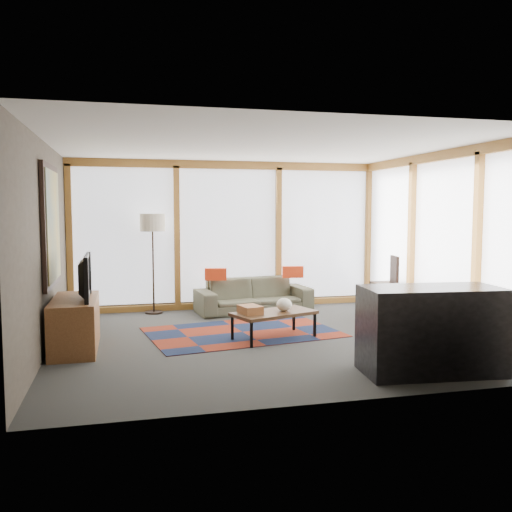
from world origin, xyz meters
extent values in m
plane|color=#2A2A28|center=(0.00, 0.00, 0.00)|extent=(5.50, 5.50, 0.00)
cube|color=#3E362D|center=(-2.75, 0.00, 1.30)|extent=(0.04, 5.00, 2.60)
cube|color=#3E362D|center=(0.00, -2.50, 1.30)|extent=(5.50, 0.04, 2.60)
cube|color=silver|center=(0.00, 0.00, 2.60)|extent=(5.50, 5.00, 0.04)
cube|color=white|center=(0.00, 2.47, 1.30)|extent=(5.30, 0.02, 2.35)
cube|color=white|center=(2.72, 0.00, 1.30)|extent=(0.02, 4.80, 2.35)
cube|color=black|center=(-2.71, 0.30, 1.55)|extent=(0.05, 1.35, 1.55)
cube|color=gold|center=(-2.69, 0.30, 1.55)|extent=(0.02, 1.20, 1.40)
cube|color=maroon|center=(-0.19, 0.44, 0.01)|extent=(2.85, 2.08, 0.01)
imported|color=#404131|center=(0.33, 1.95, 0.29)|extent=(2.03, 0.99, 0.57)
cube|color=red|center=(-0.33, 1.91, 0.67)|extent=(0.38, 0.19, 0.20)
cube|color=red|center=(1.03, 1.92, 0.67)|extent=(0.38, 0.17, 0.20)
cube|color=brown|center=(-0.19, -0.05, 0.42)|extent=(0.32, 0.37, 0.10)
ellipsoid|color=silver|center=(0.29, -0.01, 0.46)|extent=(0.26, 0.26, 0.18)
ellipsoid|color=black|center=(2.44, -0.23, 0.59)|extent=(0.23, 0.23, 0.10)
ellipsoid|color=black|center=(2.43, 0.12, 0.58)|extent=(0.20, 0.20, 0.09)
cube|color=black|center=(2.50, 1.05, 0.77)|extent=(0.11, 0.35, 0.46)
cube|color=brown|center=(-2.43, 0.03, 0.32)|extent=(0.54, 1.30, 0.65)
imported|color=black|center=(-2.36, -0.01, 0.92)|extent=(0.15, 0.96, 0.55)
cube|color=black|center=(1.38, -1.89, 0.47)|extent=(1.53, 0.82, 0.93)
camera|label=1|loc=(-1.81, -7.01, 1.77)|focal=38.00mm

